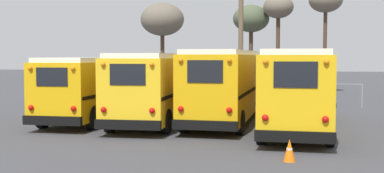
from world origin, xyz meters
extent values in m
plane|color=#424247|center=(0.00, 0.00, 0.00)|extent=(160.00, 160.00, 0.00)
cube|color=#EAAA0F|center=(-4.74, 1.11, 1.59)|extent=(2.53, 10.72, 2.46)
cube|color=white|center=(-4.74, 1.11, 2.92)|extent=(2.33, 10.29, 0.20)
cube|color=black|center=(-4.68, -4.28, 0.54)|extent=(2.46, 0.23, 0.36)
cube|color=black|center=(-4.68, -4.25, 2.26)|extent=(1.32, 0.04, 0.74)
sphere|color=red|center=(-5.58, -4.30, 1.03)|extent=(0.22, 0.22, 0.22)
sphere|color=orange|center=(-5.58, -4.30, 2.60)|extent=(0.18, 0.18, 0.18)
sphere|color=red|center=(-3.78, -4.28, 1.03)|extent=(0.22, 0.22, 0.22)
sphere|color=orange|center=(-3.78, -4.28, 2.60)|extent=(0.18, 0.18, 0.18)
cube|color=black|center=(-5.96, 1.09, 1.40)|extent=(0.14, 10.48, 0.14)
cube|color=black|center=(-3.53, 1.12, 1.40)|extent=(0.14, 10.48, 0.14)
cylinder|color=black|center=(-5.91, 5.14, 0.51)|extent=(0.29, 1.02, 1.02)
cylinder|color=black|center=(-3.66, 5.16, 0.51)|extent=(0.29, 1.02, 1.02)
cylinder|color=black|center=(-5.82, -2.95, 0.51)|extent=(0.29, 1.02, 1.02)
cylinder|color=black|center=(-3.57, -2.93, 0.51)|extent=(0.29, 1.02, 1.02)
cube|color=yellow|center=(-1.58, 0.61, 1.67)|extent=(2.85, 10.69, 2.64)
cube|color=white|center=(-1.58, 0.61, 3.09)|extent=(2.64, 10.26, 0.20)
cube|color=black|center=(-1.40, -4.74, 0.53)|extent=(2.55, 0.29, 0.36)
cube|color=black|center=(-1.40, -4.71, 2.40)|extent=(1.37, 0.08, 0.79)
sphere|color=red|center=(-2.33, -4.78, 1.08)|extent=(0.22, 0.22, 0.22)
sphere|color=orange|center=(-2.33, -4.78, 2.77)|extent=(0.18, 0.18, 0.18)
sphere|color=red|center=(-0.46, -4.71, 1.08)|extent=(0.22, 0.22, 0.22)
sphere|color=orange|center=(-0.46, -4.71, 2.77)|extent=(0.18, 0.18, 0.18)
cube|color=black|center=(-2.84, 0.56, 1.47)|extent=(0.38, 10.40, 0.14)
cube|color=black|center=(-0.32, 0.65, 1.47)|extent=(0.38, 10.40, 0.14)
cylinder|color=black|center=(-2.88, 4.57, 0.50)|extent=(0.31, 1.01, 1.00)
cylinder|color=black|center=(-0.55, 4.65, 0.50)|extent=(0.31, 1.01, 1.00)
cylinder|color=black|center=(-2.61, -3.44, 0.50)|extent=(0.31, 1.01, 1.00)
cylinder|color=black|center=(-0.28, -3.36, 0.50)|extent=(0.31, 1.01, 1.00)
cube|color=#EAAA0F|center=(1.58, 0.75, 1.74)|extent=(2.74, 10.01, 2.80)
cube|color=white|center=(1.58, 0.75, 3.24)|extent=(2.53, 9.61, 0.20)
cube|color=black|center=(1.43, -4.26, 0.52)|extent=(2.49, 0.28, 0.36)
cube|color=black|center=(1.43, -4.23, 2.51)|extent=(1.34, 0.07, 0.84)
sphere|color=red|center=(0.51, -4.24, 1.11)|extent=(0.22, 0.22, 0.22)
sphere|color=orange|center=(0.51, -4.24, 2.92)|extent=(0.18, 0.18, 0.18)
sphere|color=red|center=(2.34, -4.29, 1.11)|extent=(0.22, 0.22, 0.22)
sphere|color=orange|center=(2.34, -4.29, 2.92)|extent=(0.18, 0.18, 0.18)
cube|color=black|center=(0.35, 0.79, 1.53)|extent=(0.32, 9.74, 0.14)
cube|color=black|center=(2.81, 0.71, 1.53)|extent=(0.32, 9.74, 0.14)
cylinder|color=black|center=(0.56, 4.46, 0.49)|extent=(0.31, 0.99, 0.98)
cylinder|color=black|center=(2.83, 4.39, 0.49)|extent=(0.31, 0.99, 0.98)
cylinder|color=black|center=(0.33, -2.88, 0.49)|extent=(0.31, 0.99, 0.98)
cylinder|color=black|center=(2.60, -2.95, 0.49)|extent=(0.31, 0.99, 0.98)
cube|color=yellow|center=(4.74, -0.94, 1.73)|extent=(2.64, 10.42, 2.78)
cube|color=white|center=(4.74, -0.94, 3.22)|extent=(2.44, 10.00, 0.20)
cube|color=black|center=(4.66, -6.17, 0.52)|extent=(2.54, 0.24, 0.36)
cube|color=black|center=(4.66, -6.15, 2.49)|extent=(1.37, 0.05, 0.83)
sphere|color=red|center=(3.73, -6.17, 1.11)|extent=(0.22, 0.22, 0.22)
sphere|color=orange|center=(3.73, -6.17, 2.90)|extent=(0.18, 0.18, 0.18)
sphere|color=red|center=(5.60, -6.20, 1.11)|extent=(0.22, 0.22, 0.22)
sphere|color=orange|center=(5.60, -6.20, 2.90)|extent=(0.18, 0.18, 0.18)
cube|color=black|center=(3.49, -0.92, 1.52)|extent=(0.18, 10.18, 0.14)
cube|color=black|center=(6.00, -0.96, 1.52)|extent=(0.18, 10.18, 0.14)
cylinder|color=black|center=(3.64, 2.97, 0.49)|extent=(0.29, 0.98, 0.98)
cylinder|color=black|center=(5.96, 2.93, 0.49)|extent=(0.29, 0.98, 0.98)
cylinder|color=black|center=(3.52, -4.82, 0.49)|extent=(0.29, 0.98, 0.98)
cylinder|color=black|center=(5.85, -4.85, 0.49)|extent=(0.29, 0.98, 0.98)
cylinder|color=brown|center=(1.02, 12.85, 4.16)|extent=(0.35, 0.35, 8.32)
cylinder|color=#473323|center=(-6.83, 20.49, 2.66)|extent=(0.36, 0.36, 5.31)
ellipsoid|color=#6B6051|center=(-6.83, 20.49, 6.39)|extent=(3.92, 3.92, 2.94)
cylinder|color=#473323|center=(3.45, 20.51, 3.29)|extent=(0.34, 0.34, 6.59)
ellipsoid|color=#6B6051|center=(3.45, 20.51, 7.30)|extent=(2.58, 2.58, 1.94)
cylinder|color=#473323|center=(7.23, 18.43, 3.42)|extent=(0.30, 0.30, 6.84)
ellipsoid|color=#6B6051|center=(7.23, 18.43, 7.57)|extent=(2.65, 2.65, 1.99)
cylinder|color=#473323|center=(1.04, 21.78, 2.78)|extent=(0.37, 0.37, 5.55)
ellipsoid|color=#4C563D|center=(1.04, 21.78, 6.44)|extent=(3.24, 3.24, 2.43)
cylinder|color=#939399|center=(-8.74, 8.45, 0.70)|extent=(0.06, 0.06, 1.40)
cylinder|color=#939399|center=(-6.24, 8.45, 0.70)|extent=(0.06, 0.06, 1.40)
cylinder|color=#939399|center=(-3.75, 8.45, 0.70)|extent=(0.06, 0.06, 1.40)
cylinder|color=#939399|center=(-1.25, 8.45, 0.70)|extent=(0.06, 0.06, 1.40)
cylinder|color=#939399|center=(1.25, 8.45, 0.70)|extent=(0.06, 0.06, 1.40)
cylinder|color=#939399|center=(3.75, 8.45, 0.70)|extent=(0.06, 0.06, 1.40)
cylinder|color=#939399|center=(6.24, 8.45, 0.70)|extent=(0.06, 0.06, 1.40)
cylinder|color=#939399|center=(8.74, 8.45, 0.70)|extent=(0.06, 0.06, 1.40)
cylinder|color=#939399|center=(0.00, 8.45, 1.40)|extent=(17.48, 0.04, 0.04)
cone|color=orange|center=(4.50, -7.46, 0.33)|extent=(0.36, 0.36, 0.66)
cylinder|color=white|center=(4.50, -7.46, 0.37)|extent=(0.17, 0.17, 0.07)
camera|label=1|loc=(4.49, -21.63, 3.07)|focal=45.00mm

